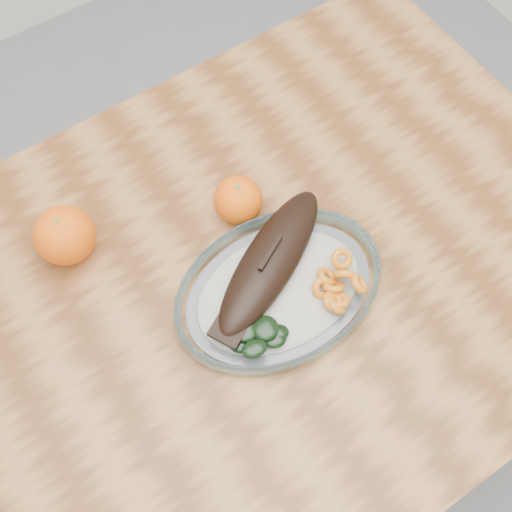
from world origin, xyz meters
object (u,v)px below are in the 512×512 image
object	(u,v)px
plated_meal	(279,286)
orange_left	(65,235)
orange_right	(238,200)
dining_table	(234,315)

from	to	relation	value
plated_meal	orange_left	world-z (taller)	orange_left
orange_right	dining_table	bearing A→B (deg)	-126.76
dining_table	orange_left	xyz separation A→B (m)	(-0.16, 0.19, 0.14)
plated_meal	orange_left	xyz separation A→B (m)	(-0.22, 0.23, 0.03)
plated_meal	orange_left	bearing A→B (deg)	137.21
dining_table	orange_right	bearing A→B (deg)	53.24
dining_table	plated_meal	bearing A→B (deg)	-34.66
dining_table	orange_left	distance (m)	0.29
orange_right	plated_meal	bearing A→B (deg)	-99.52
orange_left	dining_table	bearing A→B (deg)	-49.11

